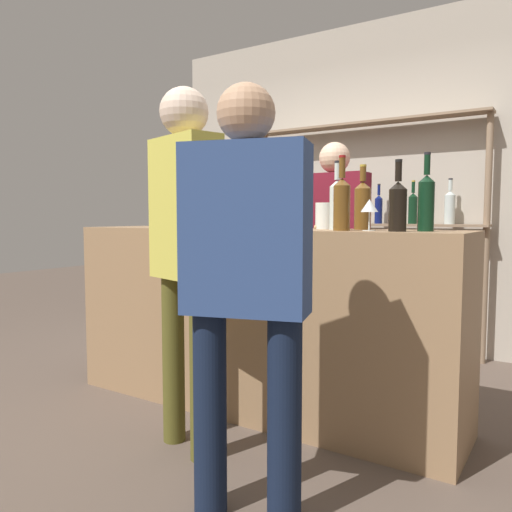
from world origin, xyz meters
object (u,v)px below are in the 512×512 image
(counter_bottle_3, at_px, (426,201))
(customer_center, at_px, (186,236))
(counter_bottle_5, at_px, (362,204))
(counter_bottle_2, at_px, (398,204))
(customer_right, at_px, (246,271))
(server_behind_counter, at_px, (334,241))
(counter_bottle_4, at_px, (337,203))
(cork_jar, at_px, (325,216))
(counter_bottle_0, at_px, (342,202))
(ice_bucket, at_px, (238,210))
(counter_bottle_1, at_px, (178,208))
(wine_glass, at_px, (369,207))

(counter_bottle_3, height_order, customer_center, customer_center)
(counter_bottle_5, height_order, customer_center, customer_center)
(counter_bottle_2, distance_m, customer_center, 1.00)
(customer_right, bearing_deg, customer_center, 44.58)
(server_behind_counter, bearing_deg, counter_bottle_3, 45.78)
(customer_center, bearing_deg, counter_bottle_4, -18.48)
(cork_jar, bearing_deg, counter_bottle_4, -43.95)
(counter_bottle_5, bearing_deg, customer_right, -92.09)
(counter_bottle_0, distance_m, customer_right, 0.84)
(counter_bottle_0, relative_size, counter_bottle_2, 1.11)
(counter_bottle_2, height_order, counter_bottle_3, counter_bottle_3)
(counter_bottle_4, bearing_deg, counter_bottle_2, -22.01)
(counter_bottle_5, distance_m, customer_center, 0.97)
(counter_bottle_4, bearing_deg, cork_jar, 136.05)
(ice_bucket, bearing_deg, counter_bottle_1, 164.07)
(counter_bottle_3, relative_size, customer_center, 0.21)
(counter_bottle_1, height_order, counter_bottle_2, counter_bottle_1)
(counter_bottle_5, height_order, wine_glass, counter_bottle_5)
(counter_bottle_4, xyz_separation_m, ice_bucket, (-0.61, -0.03, -0.03))
(counter_bottle_0, xyz_separation_m, server_behind_counter, (-0.47, 0.97, -0.24))
(counter_bottle_0, relative_size, customer_center, 0.21)
(counter_bottle_0, relative_size, server_behind_counter, 0.22)
(counter_bottle_0, bearing_deg, ice_bucket, 169.89)
(cork_jar, relative_size, customer_center, 0.09)
(counter_bottle_5, bearing_deg, server_behind_counter, 123.89)
(counter_bottle_0, height_order, ice_bucket, counter_bottle_0)
(counter_bottle_3, distance_m, server_behind_counter, 1.23)
(counter_bottle_0, height_order, counter_bottle_4, counter_bottle_0)
(counter_bottle_2, height_order, customer_center, customer_center)
(counter_bottle_0, height_order, wine_glass, counter_bottle_0)
(cork_jar, bearing_deg, wine_glass, -33.27)
(customer_right, relative_size, server_behind_counter, 0.97)
(counter_bottle_3, xyz_separation_m, ice_bucket, (-1.09, 0.02, -0.03))
(counter_bottle_3, bearing_deg, counter_bottle_5, 158.23)
(ice_bucket, bearing_deg, wine_glass, -4.77)
(counter_bottle_2, bearing_deg, customer_center, -148.87)
(counter_bottle_5, height_order, server_behind_counter, server_behind_counter)
(counter_bottle_4, bearing_deg, counter_bottle_0, -59.40)
(wine_glass, relative_size, cork_jar, 1.05)
(counter_bottle_2, distance_m, cork_jar, 0.56)
(ice_bucket, height_order, customer_center, customer_center)
(counter_bottle_2, xyz_separation_m, customer_center, (-0.85, -0.51, -0.15))
(wine_glass, height_order, ice_bucket, ice_bucket)
(counter_bottle_5, bearing_deg, counter_bottle_4, -137.87)
(customer_center, bearing_deg, customer_right, -101.35)
(counter_bottle_5, distance_m, customer_right, 1.09)
(counter_bottle_2, distance_m, wine_glass, 0.16)
(counter_bottle_3, bearing_deg, ice_bucket, 179.08)
(counter_bottle_0, bearing_deg, cork_jar, 127.99)
(counter_bottle_2, xyz_separation_m, server_behind_counter, (-0.74, 0.96, -0.23))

